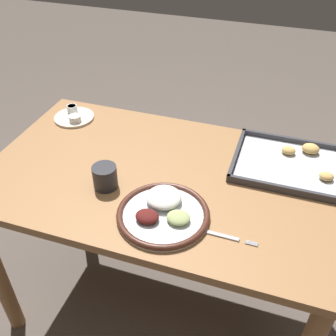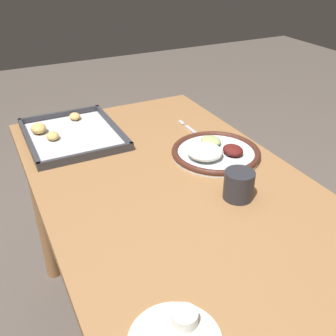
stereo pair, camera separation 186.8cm
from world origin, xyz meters
name	(u,v)px [view 1 (the left image)]	position (x,y,z in m)	size (l,w,h in m)	color
ground_plane	(164,298)	(0.00, 0.00, 0.00)	(8.00, 8.00, 0.00)	#564C44
dining_table	(162,199)	(0.00, 0.00, 0.61)	(1.21, 0.73, 0.73)	olive
dinner_plate	(163,212)	(0.07, -0.19, 0.74)	(0.28, 0.28, 0.05)	silver
fork	(217,234)	(0.24, -0.21, 0.73)	(0.21, 0.02, 0.00)	#B2B2B7
saucer_plate	(74,116)	(-0.47, 0.23, 0.74)	(0.16, 0.16, 0.04)	beige
baking_tray	(290,163)	(0.41, 0.19, 0.74)	(0.37, 0.31, 0.04)	#333338
drinking_cup	(105,177)	(-0.15, -0.12, 0.77)	(0.08, 0.08, 0.08)	#28282D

